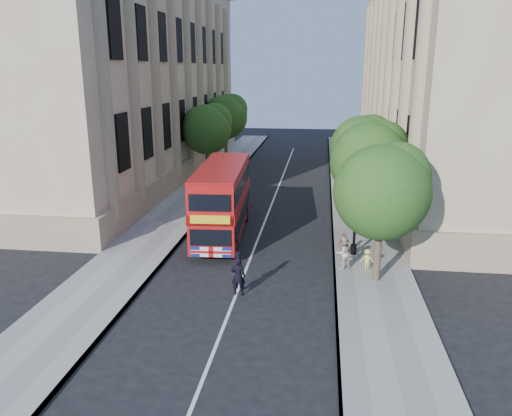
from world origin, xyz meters
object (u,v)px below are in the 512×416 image
at_px(double_decker_bus, 222,199).
at_px(woman_pedestrian, 343,253).
at_px(police_constable, 238,276).
at_px(box_van, 224,192).
at_px(lamp_post, 356,208).

height_order(double_decker_bus, woman_pedestrian, double_decker_bus).
bearing_deg(double_decker_bus, police_constable, -77.51).
bearing_deg(police_constable, box_van, -79.40).
bearing_deg(police_constable, woman_pedestrian, -147.52).
relative_size(double_decker_bus, box_van, 1.86).
relative_size(box_van, police_constable, 2.84).
distance_m(box_van, police_constable, 12.49).
bearing_deg(double_decker_bus, lamp_post, -20.78).
distance_m(box_van, woman_pedestrian, 11.61).
bearing_deg(lamp_post, police_constable, -134.47).
distance_m(double_decker_bus, box_van, 5.12).
distance_m(lamp_post, box_van, 10.70).
distance_m(police_constable, woman_pedestrian, 5.31).
bearing_deg(box_van, police_constable, -75.79).
xyz_separation_m(lamp_post, woman_pedestrian, (-0.60, -1.90, -1.63)).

